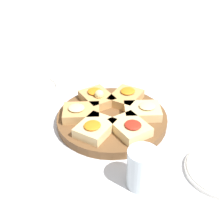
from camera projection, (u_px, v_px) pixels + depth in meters
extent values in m
plane|color=silver|center=(112.00, 123.00, 0.91)|extent=(3.00, 3.00, 0.00)
cylinder|color=brown|center=(112.00, 119.00, 0.90)|extent=(0.32, 0.32, 0.02)
cube|color=#E5C689|center=(130.00, 128.00, 0.83)|extent=(0.13, 0.13, 0.03)
ellipsoid|color=red|center=(133.00, 125.00, 0.81)|extent=(0.06, 0.06, 0.01)
cube|color=#E5C689|center=(142.00, 111.00, 0.89)|extent=(0.12, 0.10, 0.03)
ellipsoid|color=beige|center=(147.00, 106.00, 0.88)|extent=(0.05, 0.05, 0.01)
cube|color=tan|center=(126.00, 98.00, 0.95)|extent=(0.11, 0.12, 0.03)
ellipsoid|color=orange|center=(128.00, 91.00, 0.95)|extent=(0.06, 0.06, 0.01)
cube|color=tan|center=(97.00, 98.00, 0.95)|extent=(0.13, 0.13, 0.03)
ellipsoid|color=orange|center=(95.00, 91.00, 0.95)|extent=(0.06, 0.06, 0.01)
sphere|color=beige|center=(99.00, 94.00, 0.92)|extent=(0.03, 0.03, 0.03)
cube|color=tan|center=(81.00, 113.00, 0.88)|extent=(0.12, 0.10, 0.03)
ellipsoid|color=beige|center=(76.00, 108.00, 0.87)|extent=(0.05, 0.05, 0.01)
cube|color=#E5C689|center=(95.00, 128.00, 0.82)|extent=(0.11, 0.12, 0.03)
ellipsoid|color=orange|center=(92.00, 125.00, 0.81)|extent=(0.06, 0.06, 0.01)
cylinder|color=white|center=(223.00, 171.00, 0.74)|extent=(0.18, 0.18, 0.01)
torus|color=white|center=(223.00, 169.00, 0.74)|extent=(0.17, 0.17, 0.01)
cylinder|color=white|center=(24.00, 92.00, 1.04)|extent=(0.24, 0.24, 0.01)
torus|color=white|center=(24.00, 90.00, 1.04)|extent=(0.23, 0.23, 0.01)
cylinder|color=silver|center=(142.00, 168.00, 0.69)|extent=(0.07, 0.07, 0.10)
cube|color=white|center=(126.00, 68.00, 1.20)|extent=(0.13, 0.12, 0.00)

